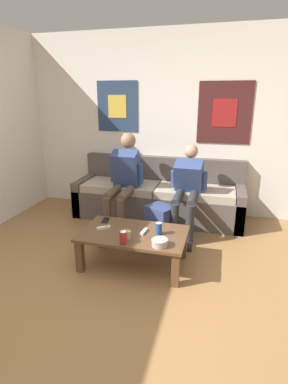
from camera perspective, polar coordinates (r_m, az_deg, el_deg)
The scene contains 14 objects.
ground_plane at distance 2.62m, azimuth -8.60°, elevation -22.31°, with size 18.00×18.00×0.00m, color #9E7042.
wall_back at distance 4.43m, azimuth 3.84°, elevation 12.65°, with size 10.00×0.07×2.55m.
couch at distance 4.30m, azimuth 2.76°, elevation -1.07°, with size 2.35×0.72×0.83m.
coffee_table at distance 3.08m, azimuth -1.99°, elevation -8.65°, with size 1.07×0.64×0.36m.
person_seated_adult at distance 3.95m, azimuth -3.92°, elevation 2.84°, with size 0.47×0.92×1.21m.
person_seated_teen at distance 3.77m, azimuth 8.25°, elevation 0.93°, with size 0.47×0.93×1.08m.
backpack at distance 3.64m, azimuth 3.01°, elevation -6.05°, with size 0.39×0.38×0.43m.
ceramic_bowl at distance 2.78m, azimuth 3.02°, elevation -9.50°, with size 0.16×0.16×0.07m.
pillar_candle at distance 2.91m, azimuth -3.31°, elevation -8.15°, with size 0.08×0.08×0.09m.
drink_can_blue at distance 2.99m, azimuth 2.81°, elevation -6.98°, with size 0.07×0.07×0.12m.
drink_can_red at distance 2.82m, azimuth -4.01°, elevation -8.63°, with size 0.07×0.07×0.12m.
game_controller_near_left at distance 3.15m, azimuth -7.69°, elevation -6.73°, with size 0.14×0.11×0.03m.
game_controller_near_right at distance 3.04m, azimuth 0.01°, elevation -7.53°, with size 0.05×0.15×0.03m.
cell_phone at distance 3.35m, azimuth -7.36°, elevation -5.35°, with size 0.09×0.15×0.01m.
Camera 1 is at (0.86, -1.81, 1.68)m, focal length 28.00 mm.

